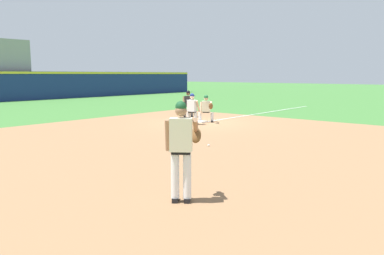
% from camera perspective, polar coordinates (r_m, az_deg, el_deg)
% --- Properties ---
extents(ground_plane, '(160.00, 160.00, 0.00)m').
position_cam_1_polar(ground_plane, '(18.21, 1.46, 0.75)').
color(ground_plane, '#3D7533').
extents(infield_dirt_patch, '(18.00, 18.00, 0.01)m').
position_cam_1_polar(infield_dirt_patch, '(12.55, 0.60, -2.58)').
color(infield_dirt_patch, '#936B47').
rests_on(infield_dirt_patch, ground).
extents(foul_line_stripe, '(12.31, 0.10, 0.00)m').
position_cam_1_polar(foul_line_stripe, '(23.30, 10.99, 2.23)').
color(foul_line_stripe, white).
rests_on(foul_line_stripe, ground).
extents(first_base_bag, '(0.38, 0.38, 0.09)m').
position_cam_1_polar(first_base_bag, '(18.21, 1.46, 0.89)').
color(first_base_bag, white).
rests_on(first_base_bag, ground).
extents(baseball, '(0.07, 0.07, 0.07)m').
position_cam_1_polar(baseball, '(12.23, 2.56, -2.71)').
color(baseball, white).
rests_on(baseball, ground).
extents(pitcher, '(0.85, 0.57, 1.86)m').
position_cam_1_polar(pitcher, '(6.77, -1.53, -2.73)').
color(pitcher, black).
rests_on(pitcher, ground).
extents(first_baseman, '(0.79, 1.06, 1.34)m').
position_cam_1_polar(first_baseman, '(18.25, 2.20, 3.07)').
color(first_baseman, black).
rests_on(first_baseman, ground).
extents(baserunner, '(0.50, 0.63, 1.46)m').
position_cam_1_polar(baserunner, '(17.39, 0.01, 3.03)').
color(baserunner, black).
rests_on(baserunner, ground).
extents(umpire, '(0.66, 0.68, 1.46)m').
position_cam_1_polar(umpire, '(20.56, -0.59, 3.81)').
color(umpire, black).
rests_on(umpire, ground).
extents(outfield_wall, '(48.00, 0.54, 2.60)m').
position_cam_1_polar(outfield_wall, '(36.18, -26.98, 5.73)').
color(outfield_wall, navy).
rests_on(outfield_wall, ground).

